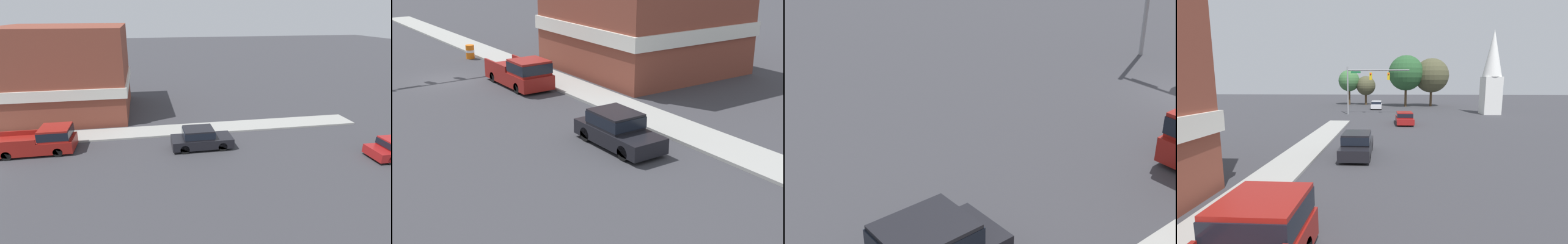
{
  "view_description": "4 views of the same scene",
  "coord_description": "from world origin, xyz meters",
  "views": [
    {
      "loc": [
        18.17,
        11.56,
        9.61
      ],
      "look_at": [
        -0.66,
        14.87,
        2.58
      ],
      "focal_mm": 28.0,
      "sensor_mm": 36.0,
      "label": 1
    },
    {
      "loc": [
        11.77,
        33.25,
        8.8
      ],
      "look_at": [
        0.42,
        16.73,
        1.94
      ],
      "focal_mm": 50.0,
      "sensor_mm": 36.0,
      "label": 2
    },
    {
      "loc": [
        -10.73,
        20.72,
        8.97
      ],
      "look_at": [
        1.09,
        11.14,
        1.76
      ],
      "focal_mm": 50.0,
      "sensor_mm": 36.0,
      "label": 3
    },
    {
      "loc": [
        -0.22,
        -0.72,
        4.69
      ],
      "look_at": [
        -1.09,
        16.29,
        2.09
      ],
      "focal_mm": 24.0,
      "sensor_mm": 36.0,
      "label": 4
    }
  ],
  "objects": [
    {
      "name": "car_lead",
      "position": [
        -2.03,
        15.47,
        0.81
      ],
      "size": [
        1.83,
        4.44,
        1.56
      ],
      "color": "black",
      "rests_on": "ground"
    },
    {
      "name": "corner_brick_building",
      "position": [
        -12.53,
        4.56,
        4.04
      ],
      "size": [
        10.56,
        11.25,
        8.3
      ],
      "color": "brown",
      "rests_on": "ground"
    },
    {
      "name": "pickup_truck_parked",
      "position": [
        -3.25,
        4.31,
        0.92
      ],
      "size": [
        2.09,
        5.3,
        1.87
      ],
      "color": "black",
      "rests_on": "ground"
    }
  ]
}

